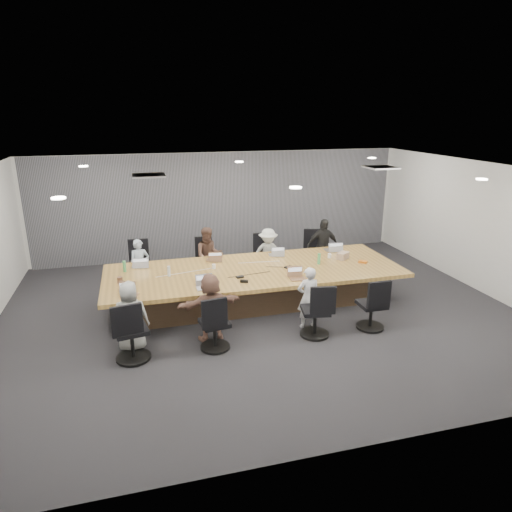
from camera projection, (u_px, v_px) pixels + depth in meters
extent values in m
cube|color=#262629|center=(261.00, 312.00, 9.09)|extent=(10.00, 8.00, 0.00)
cube|color=white|center=(262.00, 170.00, 8.24)|extent=(10.00, 8.00, 0.00)
cube|color=beige|center=(221.00, 205.00, 12.34)|extent=(10.00, 0.00, 2.80)
cube|color=beige|center=(361.00, 344.00, 4.98)|extent=(10.00, 0.00, 2.80)
cube|color=beige|center=(483.00, 228.00, 9.90)|extent=(0.00, 8.00, 2.80)
cube|color=slate|center=(222.00, 205.00, 12.27)|extent=(9.80, 0.04, 2.80)
cube|color=#503A27|center=(255.00, 288.00, 9.45)|extent=(4.80, 1.40, 0.66)
cube|color=#A17939|center=(255.00, 271.00, 9.34)|extent=(6.00, 2.20, 0.08)
imported|color=#A2B2C3|center=(140.00, 265.00, 10.05)|extent=(0.44, 0.30, 1.16)
cube|color=#B2B2B7|center=(140.00, 266.00, 9.50)|extent=(0.35, 0.25, 0.02)
imported|color=#50372D|center=(209.00, 256.00, 10.41)|extent=(0.67, 0.53, 1.33)
cube|color=#8C6647|center=(213.00, 260.00, 9.88)|extent=(0.33, 0.26, 0.02)
imported|color=#B5BAB4|center=(268.00, 254.00, 10.78)|extent=(0.86, 0.60, 1.21)
cube|color=#B2B2B7|center=(275.00, 255.00, 10.23)|extent=(0.32, 0.24, 0.02)
imported|color=black|center=(323.00, 246.00, 11.10)|extent=(0.82, 0.39, 1.36)
cube|color=#B2B2B7|center=(332.00, 250.00, 10.57)|extent=(0.36, 0.26, 0.02)
imported|color=gray|center=(131.00, 316.00, 7.51)|extent=(0.62, 0.43, 1.20)
cube|color=#8C6647|center=(130.00, 295.00, 7.97)|extent=(0.33, 0.26, 0.02)
imported|color=brown|center=(211.00, 307.00, 7.84)|extent=(1.16, 0.49, 1.22)
cube|color=#B2B2B7|center=(205.00, 288.00, 8.30)|extent=(0.32, 0.23, 0.02)
imported|color=silver|center=(308.00, 298.00, 8.29)|extent=(0.43, 0.28, 1.17)
cube|color=#8C6647|center=(298.00, 279.00, 8.75)|extent=(0.32, 0.23, 0.02)
cylinder|color=#48A15B|center=(124.00, 266.00, 9.13)|extent=(0.08, 0.08, 0.23)
cylinder|color=#48A15B|center=(319.00, 259.00, 9.59)|extent=(0.08, 0.08, 0.23)
cylinder|color=silver|center=(169.00, 271.00, 8.89)|extent=(0.06, 0.06, 0.21)
cylinder|color=white|center=(214.00, 266.00, 9.33)|extent=(0.09, 0.09, 0.09)
cylinder|color=white|center=(329.00, 256.00, 10.01)|extent=(0.08, 0.08, 0.10)
cylinder|color=brown|center=(120.00, 280.00, 8.54)|extent=(0.13, 0.13, 0.12)
cube|color=black|center=(240.00, 277.00, 8.84)|extent=(0.15, 0.12, 0.03)
cube|color=black|center=(289.00, 267.00, 9.38)|extent=(0.18, 0.15, 0.03)
cube|color=black|center=(244.00, 281.00, 8.58)|extent=(0.15, 0.10, 0.06)
cube|color=tan|center=(343.00, 256.00, 9.93)|extent=(0.33, 0.31, 0.15)
cube|color=#C75F13|center=(363.00, 262.00, 9.71)|extent=(0.21, 0.20, 0.04)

